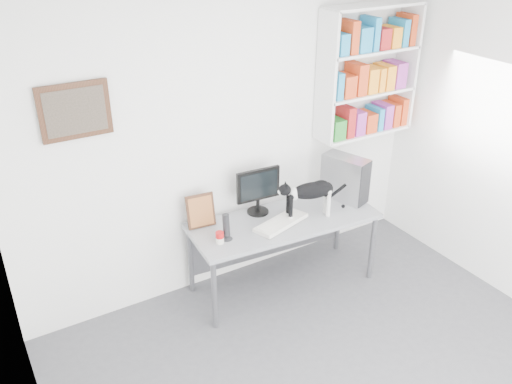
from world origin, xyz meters
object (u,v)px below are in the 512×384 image
speaker (226,227)px  cat (310,199)px  leaning_print (201,210)px  monitor (258,191)px  soup_can (220,238)px  pc_tower (345,178)px  desk (283,252)px  bookshelf (368,72)px  keyboard (281,222)px

speaker → cat: cat is taller
speaker → cat: 0.83m
leaning_print → cat: (0.91, -0.36, 0.02)m
monitor → leaning_print: size_ratio=1.43×
leaning_print → soup_can: (0.01, -0.33, -0.11)m
pc_tower → leaning_print: bearing=152.2°
monitor → speaker: monitor is taller
leaning_print → desk: bearing=-15.2°
speaker → cat: (0.82, -0.06, 0.06)m
desk → soup_can: soup_can is taller
monitor → cat: (0.36, -0.31, -0.04)m
speaker → soup_can: speaker is taller
bookshelf → speaker: bearing=-169.7°
keyboard → speaker: speaker is taller
leaning_print → monitor: bearing=1.4°
leaning_print → cat: size_ratio=0.53×
keyboard → soup_can: 0.61m
pc_tower → cat: (-0.50, -0.13, -0.04)m
cat → speaker: bearing=-169.9°
speaker → soup_can: (-0.08, -0.03, -0.07)m
monitor → pc_tower: bearing=-8.2°
bookshelf → soup_can: size_ratio=12.06×
soup_can → desk: bearing=4.7°
keyboard → speaker: (-0.53, 0.04, 0.10)m
bookshelf → leaning_print: 2.05m
bookshelf → soup_can: (-1.79, -0.34, -1.08)m
bookshelf → speaker: size_ratio=5.11×
monitor → keyboard: bearing=-73.9°
keyboard → leaning_print: bearing=135.0°
keyboard → soup_can: soup_can is taller
bookshelf → soup_can: bearing=-169.3°
keyboard → pc_tower: 0.83m
pc_tower → speaker: (-1.32, -0.07, -0.10)m
desk → leaning_print: 0.91m
leaning_print → cat: bearing=-15.3°
desk → speaker: 0.77m
bookshelf → keyboard: 1.66m
desk → bookshelf: bearing=18.9°
bookshelf → leaning_print: size_ratio=3.96×
monitor → soup_can: 0.64m
bookshelf → pc_tower: 1.02m
bookshelf → keyboard: (-1.19, -0.35, -1.11)m
keyboard → cat: (0.30, -0.02, 0.16)m
leaning_print → soup_can: size_ratio=3.05×
bookshelf → speaker: bookshelf is taller
keyboard → speaker: bearing=160.0°
desk → monitor: (-0.14, 0.23, 0.58)m
desk → soup_can: size_ratio=16.76×
cat → soup_can: bearing=-167.9°
pc_tower → cat: bearing=176.1°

